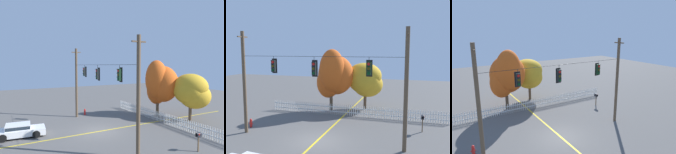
{
  "view_description": "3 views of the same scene",
  "coord_description": "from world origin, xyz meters",
  "views": [
    {
      "loc": [
        17.22,
        -7.98,
        6.23
      ],
      "look_at": [
        0.37,
        1.23,
        5.13
      ],
      "focal_mm": 32.82,
      "sensor_mm": 36.0,
      "label": 1
    },
    {
      "loc": [
        6.65,
        -15.92,
        6.74
      ],
      "look_at": [
        1.28,
        1.13,
        4.72
      ],
      "focal_mm": 38.38,
      "sensor_mm": 36.0,
      "label": 2
    },
    {
      "loc": [
        -8.18,
        -13.78,
        9.04
      ],
      "look_at": [
        1.02,
        1.2,
        4.93
      ],
      "focal_mm": 33.2,
      "sensor_mm": 36.0,
      "label": 3
    }
  ],
  "objects": [
    {
      "name": "ground",
      "position": [
        0.0,
        0.0,
        0.0
      ],
      "size": [
        80.0,
        80.0,
        0.0
      ],
      "primitive_type": "plane",
      "color": "#565451"
    },
    {
      "name": "lane_centerline_stripe",
      "position": [
        0.0,
        0.0,
        0.0
      ],
      "size": [
        0.16,
        36.0,
        0.01
      ],
      "primitive_type": "cube",
      "color": "gold",
      "rests_on": "ground"
    },
    {
      "name": "signal_support_span",
      "position": [
        0.0,
        0.0,
        4.19
      ],
      "size": [
        12.82,
        1.1,
        8.22
      ],
      "color": "brown",
      "rests_on": "ground"
    },
    {
      "name": "traffic_signal_northbound_primary",
      "position": [
        -3.52,
        0.01,
        5.54
      ],
      "size": [
        0.43,
        0.38,
        1.31
      ],
      "color": "black"
    },
    {
      "name": "traffic_signal_eastbound_side",
      "position": [
        -0.17,
        0.01,
        5.42
      ],
      "size": [
        0.43,
        0.38,
        1.48
      ],
      "color": "black"
    },
    {
      "name": "traffic_signal_northbound_secondary",
      "position": [
        3.82,
        0.01,
        5.51
      ],
      "size": [
        0.43,
        0.38,
        1.34
      ],
      "color": "black"
    },
    {
      "name": "white_picket_fence",
      "position": [
        0.99,
        7.34,
        0.56
      ],
      "size": [
        18.39,
        0.06,
        1.12
      ],
      "color": "silver",
      "rests_on": "ground"
    },
    {
      "name": "autumn_maple_near_fence",
      "position": [
        -1.74,
        9.02,
        3.97
      ],
      "size": [
        4.13,
        3.82,
        6.84
      ],
      "color": "brown",
      "rests_on": "ground"
    },
    {
      "name": "autumn_maple_mid",
      "position": [
        1.5,
        10.73,
        3.38
      ],
      "size": [
        4.07,
        3.76,
        5.29
      ],
      "color": "brown",
      "rests_on": "ground"
    },
    {
      "name": "fire_hydrant",
      "position": [
        -6.76,
        1.22,
        0.37
      ],
      "size": [
        0.38,
        0.22,
        0.76
      ],
      "color": "red",
      "rests_on": "ground"
    },
    {
      "name": "roadside_mailbox",
      "position": [
        7.54,
        4.41,
        1.16
      ],
      "size": [
        0.25,
        0.44,
        1.42
      ],
      "color": "brown",
      "rests_on": "ground"
    }
  ]
}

